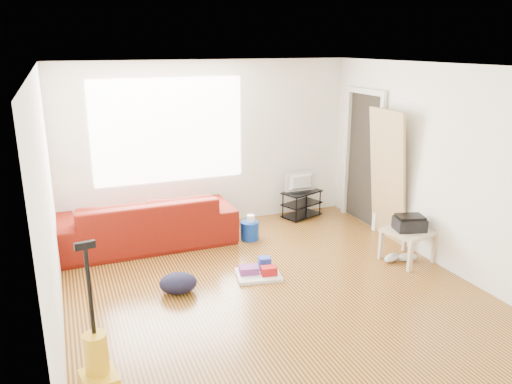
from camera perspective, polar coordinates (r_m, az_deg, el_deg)
name	(u,v)px	position (r m, az deg, el deg)	size (l,w,h in m)	color
room	(276,183)	(5.48, 2.34, 1.08)	(4.51, 5.01, 2.51)	#422506
sofa	(147,245)	(7.22, -12.31, -5.92)	(2.43, 0.95, 0.71)	#571309
tv_stand	(302,204)	(8.14, 5.23, -1.33)	(0.71, 0.55, 0.43)	black
tv	(302,182)	(8.03, 5.30, 1.11)	(0.53, 0.07, 0.30)	black
side_table	(409,235)	(6.73, 17.03, -4.70)	(0.62, 0.62, 0.43)	tan
printer	(410,223)	(6.67, 17.15, -3.40)	(0.43, 0.37, 0.19)	black
bucket	(250,239)	(7.26, -0.73, -5.39)	(0.27, 0.27, 0.27)	navy
toilet_paper	(251,227)	(7.19, -0.60, -4.05)	(0.11, 0.11, 0.10)	white
cleaning_tray	(259,271)	(6.14, 0.35, -9.06)	(0.59, 0.51, 0.19)	white
backpack	(179,292)	(5.86, -8.84, -11.27)	(0.42, 0.34, 0.23)	black
sneakers	(400,257)	(6.79, 16.09, -7.19)	(0.50, 0.25, 0.11)	silver
vacuum	(98,366)	(4.42, -17.64, -18.39)	(0.31, 0.35, 1.29)	gold
door_panel	(383,238)	(7.52, 14.28, -5.13)	(0.04, 0.75, 1.88)	#9A784C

